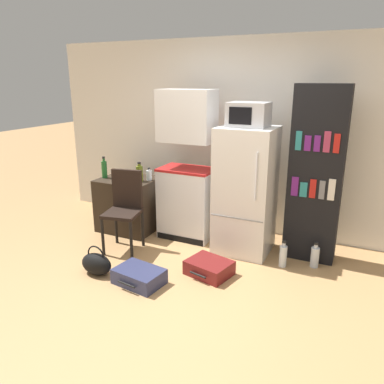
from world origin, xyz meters
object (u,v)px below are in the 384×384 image
bottle_clear_short (149,175)px  bowl (124,177)px  kitchen_hutch (187,172)px  suitcase_large_flat (139,276)px  handbag (96,264)px  refrigerator (245,191)px  water_bottle_front (283,255)px  side_table (130,204)px  bottle_green_tall (104,169)px  chair (125,203)px  water_bottle_middle (315,257)px  suitcase_small_flat (209,268)px  bottle_olive_oil (140,173)px  bookshelf (316,175)px  microwave (249,115)px

bottle_clear_short → bowl: (-0.35, -0.09, -0.05)m
kitchen_hutch → bottle_clear_short: 0.55m
suitcase_large_flat → handbag: bearing=-168.0°
refrigerator → water_bottle_front: size_ratio=4.82×
refrigerator → suitcase_large_flat: size_ratio=2.83×
side_table → bottle_green_tall: 0.59m
suitcase_large_flat → chair: bearing=140.8°
kitchen_hutch → handbag: 1.61m
suitcase_large_flat → bottle_green_tall: bearing=146.5°
bottle_green_tall → chair: size_ratio=0.30×
water_bottle_middle → bowl: bearing=179.1°
suitcase_small_flat → bottle_olive_oil: bearing=165.6°
bowl → chair: chair is taller
bottle_clear_short → handbag: bearing=-85.0°
bottle_clear_short → suitcase_small_flat: size_ratio=0.32×
bowl → chair: bearing=-55.0°
suitcase_small_flat → water_bottle_middle: size_ratio=1.76×
bookshelf → bottle_olive_oil: (-2.21, -0.22, -0.16)m
bookshelf → suitcase_small_flat: (-0.90, -0.91, -0.92)m
microwave → water_bottle_middle: 1.76m
bottle_clear_short → water_bottle_front: bearing=-8.0°
kitchen_hutch → water_bottle_middle: kitchen_hutch is taller
bottle_green_tall → suitcase_large_flat: 1.85m
handbag → water_bottle_front: 2.07m
water_bottle_middle → water_bottle_front: bearing=-156.7°
water_bottle_middle → side_table: bearing=178.4°
side_table → suitcase_large_flat: (0.94, -1.22, -0.28)m
chair → water_bottle_middle: size_ratio=3.30×
microwave → bowl: microwave is taller
bottle_green_tall → bowl: (0.28, 0.07, -0.11)m
microwave → suitcase_large_flat: bearing=-120.2°
microwave → refrigerator: bearing=74.1°
microwave → water_bottle_front: 1.63m
kitchen_hutch → bookshelf: bearing=2.7°
refrigerator → bottle_green_tall: size_ratio=5.12×
bowl → water_bottle_front: (2.24, -0.18, -0.62)m
water_bottle_front → bowl: bearing=175.4°
kitchen_hutch → bowl: kitchen_hutch is taller
water_bottle_front → suitcase_large_flat: bearing=-141.4°
chair → water_bottle_front: bearing=-0.8°
kitchen_hutch → microwave: 1.12m
microwave → bottle_olive_oil: (-1.44, -0.06, -0.82)m
kitchen_hutch → bottle_green_tall: 1.18m
kitchen_hutch → refrigerator: kitchen_hutch is taller
refrigerator → kitchen_hutch: bearing=174.4°
kitchen_hutch → bottle_green_tall: kitchen_hutch is taller
bottle_olive_oil → bowl: bearing=177.5°
refrigerator → water_bottle_front: bearing=-23.5°
suitcase_small_flat → water_bottle_front: size_ratio=1.67×
bottle_green_tall → chair: (0.64, -0.45, -0.27)m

